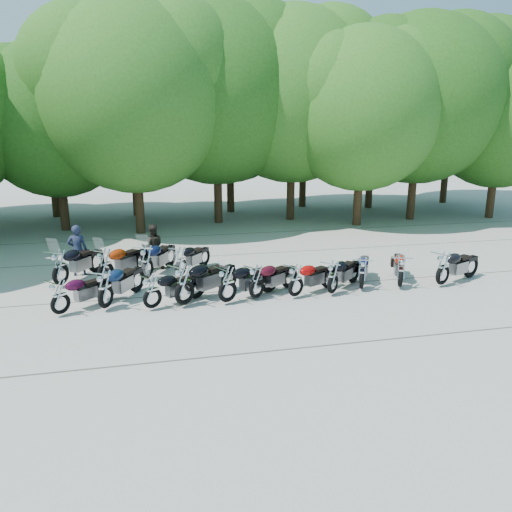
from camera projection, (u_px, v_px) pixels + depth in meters
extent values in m
plane|color=#9A958B|center=(267.00, 305.00, 14.53)|extent=(90.00, 90.00, 0.00)
cylinder|color=#3A2614|center=(63.00, 197.00, 24.69)|extent=(0.44, 0.44, 3.31)
sphere|color=#286319|center=(55.00, 121.00, 23.76)|extent=(7.31, 7.31, 7.31)
cylinder|color=#3A2614|center=(139.00, 193.00, 23.88)|extent=(0.44, 0.44, 3.93)
sphere|color=#357721|center=(133.00, 98.00, 22.78)|extent=(8.70, 8.70, 8.70)
cylinder|color=#3A2614|center=(218.00, 184.00, 26.48)|extent=(0.44, 0.44, 4.13)
sphere|color=#286319|center=(216.00, 94.00, 25.33)|extent=(9.13, 9.13, 9.13)
cylinder|color=#3A2614|center=(291.00, 183.00, 27.46)|extent=(0.44, 0.44, 4.09)
sphere|color=#357721|center=(292.00, 96.00, 26.32)|extent=(9.04, 9.04, 9.04)
cylinder|color=#3A2614|center=(358.00, 191.00, 25.90)|extent=(0.44, 0.44, 3.62)
sphere|color=#357721|center=(362.00, 110.00, 24.89)|extent=(8.00, 8.00, 8.00)
cylinder|color=#3A2614|center=(413.00, 184.00, 27.54)|extent=(0.44, 0.44, 3.98)
sphere|color=#286319|center=(419.00, 100.00, 26.43)|extent=(8.79, 8.79, 8.79)
cylinder|color=#3A2614|center=(492.00, 188.00, 28.05)|extent=(0.44, 0.44, 3.41)
sphere|color=#286319|center=(500.00, 118.00, 27.10)|extent=(7.53, 7.53, 7.53)
cylinder|color=#3A2614|center=(54.00, 186.00, 28.34)|extent=(0.44, 0.44, 3.52)
sphere|color=#357721|center=(47.00, 115.00, 27.35)|extent=(7.78, 7.78, 7.78)
cylinder|color=#3A2614|center=(136.00, 186.00, 28.80)|extent=(0.44, 0.44, 3.42)
sphere|color=#286319|center=(132.00, 118.00, 27.85)|extent=(7.56, 7.56, 7.56)
cylinder|color=#3A2614|center=(230.00, 182.00, 30.01)|extent=(0.44, 0.44, 3.56)
sphere|color=#286319|center=(230.00, 114.00, 29.02)|extent=(7.88, 7.88, 7.88)
cylinder|color=#3A2614|center=(303.00, 177.00, 31.98)|extent=(0.44, 0.44, 3.76)
sphere|color=#286319|center=(304.00, 110.00, 30.93)|extent=(8.31, 8.31, 8.31)
cylinder|color=#3A2614|center=(370.00, 179.00, 31.54)|extent=(0.44, 0.44, 3.63)
sphere|color=#357721|center=(373.00, 113.00, 30.53)|extent=(8.02, 8.02, 8.02)
cylinder|color=#3A2614|center=(445.00, 170.00, 33.59)|extent=(0.44, 0.44, 4.37)
sphere|color=#286319|center=(453.00, 95.00, 32.37)|extent=(9.67, 9.67, 9.67)
imported|color=#1C233B|center=(78.00, 250.00, 17.24)|extent=(0.67, 0.45, 1.79)
imported|color=#2A241C|center=(153.00, 247.00, 18.04)|extent=(0.84, 0.67, 1.65)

